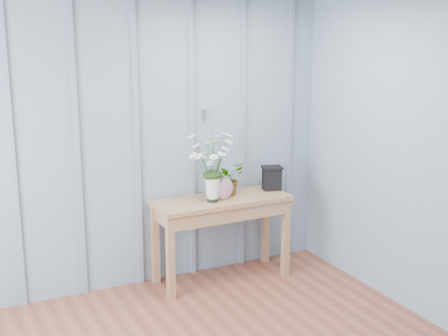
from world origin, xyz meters
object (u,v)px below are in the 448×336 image
felt_disc_vessel (225,189)px  carved_box (272,178)px  sideboard (221,211)px  daisy_vase (212,158)px

felt_disc_vessel → carved_box: carved_box is taller
sideboard → felt_disc_vessel: bearing=-80.0°
daisy_vase → carved_box: (0.64, 0.10, -0.27)m
sideboard → daisy_vase: bearing=-152.9°
daisy_vase → felt_disc_vessel: bearing=2.2°
carved_box → felt_disc_vessel: bearing=-169.9°
sideboard → daisy_vase: 0.51m
carved_box → daisy_vase: bearing=-171.4°
daisy_vase → carved_box: bearing=8.6°
daisy_vase → carved_box: size_ratio=2.76×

